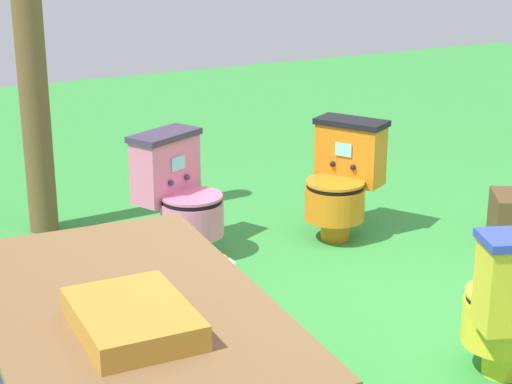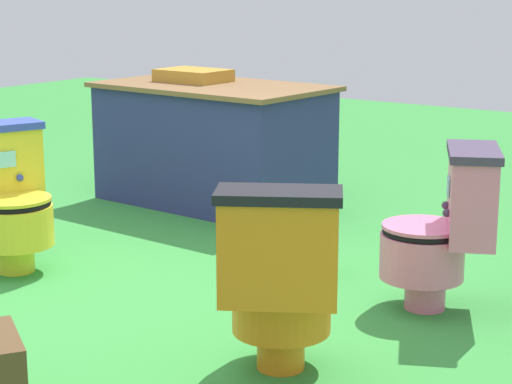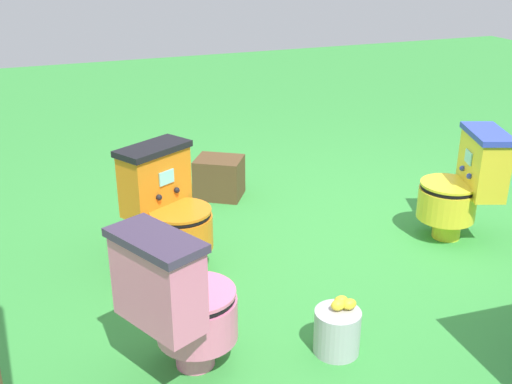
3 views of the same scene
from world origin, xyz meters
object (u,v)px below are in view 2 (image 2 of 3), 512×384
vendor_table (213,143)px  toilet_pink (444,228)px  toilet_yellow (8,197)px  lemon_bucket (316,251)px  toilet_orange (280,279)px

vendor_table → toilet_pink: bearing=-26.9°
toilet_pink → vendor_table: 2.31m
toilet_yellow → lemon_bucket: toilet_yellow is taller
toilet_yellow → toilet_pink: same height
toilet_orange → toilet_pink: 1.02m
vendor_table → lemon_bucket: 1.65m
toilet_yellow → vendor_table: vendor_table is taller
toilet_yellow → vendor_table: size_ratio=0.48×
toilet_orange → lemon_bucket: 1.26m
vendor_table → lemon_bucket: bearing=-34.6°
toilet_yellow → lemon_bucket: size_ratio=2.63×
vendor_table → lemon_bucket: size_ratio=5.47×
toilet_orange → toilet_pink: same height
toilet_orange → toilet_yellow: bearing=140.0°
toilet_orange → vendor_table: size_ratio=0.48×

